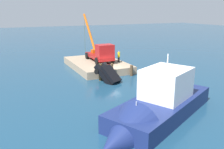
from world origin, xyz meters
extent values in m
plane|color=navy|center=(0.00, 0.00, 0.00)|extent=(200.00, 200.00, 0.00)
cube|color=gray|center=(-4.66, 0.00, 0.50)|extent=(11.30, 7.10, 0.99)
cube|color=maroon|center=(-4.81, 0.45, 1.72)|extent=(6.20, 2.50, 0.45)
cube|color=#AF1919|center=(-2.59, 0.41, 2.84)|extent=(1.77, 2.33, 1.80)
cylinder|color=black|center=(-2.63, 1.61, 1.49)|extent=(1.01, 0.32, 1.00)
cylinder|color=black|center=(-2.68, -0.78, 1.49)|extent=(1.01, 0.32, 1.00)
cylinder|color=black|center=(-6.95, 1.69, 1.49)|extent=(1.01, 0.32, 1.00)
cylinder|color=black|center=(-6.99, -0.70, 1.49)|extent=(1.01, 0.32, 1.00)
cylinder|color=#BF4C0C|center=(-9.61, 0.71, 4.98)|extent=(6.18, 0.82, 5.55)
cube|color=#BF4C0C|center=(-6.66, 0.49, 2.19)|extent=(1.00, 1.00, 0.50)
cylinder|color=#4C4C19|center=(-12.57, 0.92, 4.38)|extent=(0.04, 0.04, 6.49)
cylinder|color=#272727|center=(-2.89, 2.76, 1.35)|extent=(0.28, 0.28, 0.72)
cylinder|color=yellow|center=(-2.89, 2.76, 2.08)|extent=(0.34, 0.34, 0.72)
sphere|color=tan|center=(-2.89, 2.76, 2.54)|extent=(0.21, 0.21, 0.21)
cube|color=black|center=(2.81, -1.31, 0.45)|extent=(4.04, 3.09, 3.32)
cube|color=black|center=(2.98, -1.23, 1.00)|extent=(2.60, 2.28, 2.00)
cylinder|color=black|center=(3.32, -0.13, -0.77)|extent=(0.91, 0.58, 0.90)
cylinder|color=black|center=(4.04, -1.68, -0.77)|extent=(0.91, 0.58, 0.90)
cylinder|color=black|center=(1.23, -1.10, 1.25)|extent=(0.91, 0.58, 0.90)
cylinder|color=black|center=(1.95, -2.65, 1.25)|extent=(0.91, 0.58, 0.90)
cube|color=navy|center=(13.03, -1.32, 0.26)|extent=(8.47, 11.77, 2.25)
cone|color=navy|center=(15.47, -6.33, 0.26)|extent=(5.30, 5.26, 3.99)
cube|color=white|center=(12.78, -0.82, 2.61)|extent=(4.56, 4.87, 2.46)
cylinder|color=white|center=(12.78, -0.82, 4.44)|extent=(0.10, 0.10, 1.20)
cylinder|color=silver|center=(14.73, -4.83, 1.88)|extent=(0.06, 0.06, 1.00)
cylinder|color=silver|center=(11.07, 2.69, 1.88)|extent=(0.06, 0.06, 1.00)
cylinder|color=brown|center=(1.57, -2.02, 1.04)|extent=(0.43, 0.43, 2.09)
cylinder|color=brown|center=(1.29, -0.30, 0.97)|extent=(0.28, 0.28, 1.93)
cylinder|color=#4D3925|center=(1.43, 2.45, 0.71)|extent=(0.40, 0.40, 1.42)
camera|label=1|loc=(27.75, -12.80, 8.42)|focal=38.32mm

